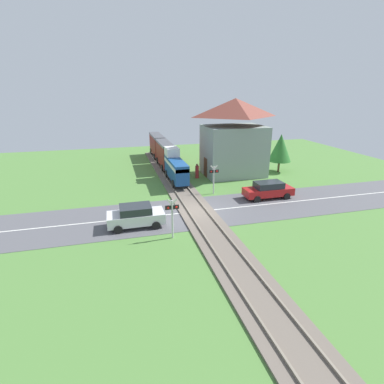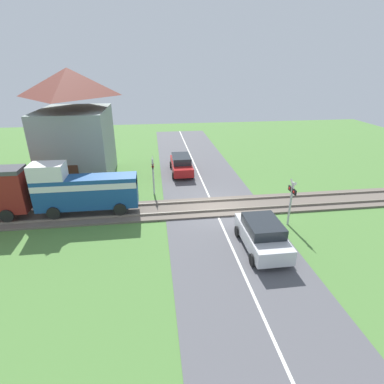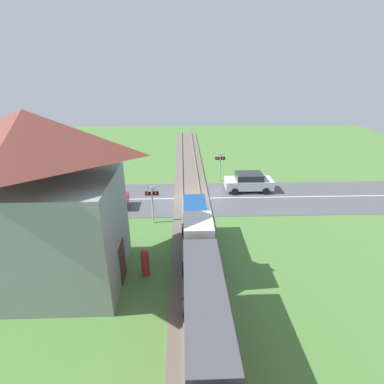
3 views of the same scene
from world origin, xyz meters
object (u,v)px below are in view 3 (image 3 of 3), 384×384
car_near_crossing (249,182)px  pedestrian_by_station (145,262)px  train (205,325)px  crossing_signal_west_approach (220,162)px  station_building (43,207)px  crossing_signal_east_approach (152,199)px  car_far_side (97,198)px

car_near_crossing → pedestrian_by_station: pedestrian_by_station is taller
train → pedestrian_by_station: size_ratio=11.71×
crossing_signal_west_approach → station_building: station_building is taller
car_near_crossing → crossing_signal_east_approach: size_ratio=1.44×
car_far_side → crossing_signal_east_approach: 5.06m
pedestrian_by_station → car_far_side: bearing=-60.7°
train → car_near_crossing: 16.63m
crossing_signal_west_approach → crossing_signal_east_approach: 9.40m
crossing_signal_west_approach → crossing_signal_east_approach: size_ratio=1.00×
train → car_far_side: 14.82m
train → car_far_side: size_ratio=4.25×
train → car_far_side: train is taller
car_near_crossing → station_building: 16.56m
car_near_crossing → car_far_side: (11.96, 2.88, -0.03)m
train → car_far_side: (7.07, -12.98, -1.09)m
car_far_side → train: bearing=118.6°
crossing_signal_east_approach → station_building: bearing=53.6°
crossing_signal_west_approach → station_building: size_ratio=0.33×
train → pedestrian_by_station: (2.66, -5.13, -1.15)m
crossing_signal_west_approach → car_near_crossing: bearing=132.2°
crossing_signal_west_approach → crossing_signal_east_approach: same height
car_far_side → car_near_crossing: bearing=-166.5°
pedestrian_by_station → station_building: bearing=4.4°
pedestrian_by_station → car_near_crossing: bearing=-125.1°
crossing_signal_east_approach → station_building: (4.26, 5.79, 2.32)m
crossing_signal_east_approach → pedestrian_by_station: (-0.06, 5.46, -1.05)m
train → station_building: size_ratio=2.25×
car_far_side → station_building: station_building is taller
crossing_signal_east_approach → pedestrian_by_station: bearing=90.6°
crossing_signal_west_approach → station_building: bearing=54.2°
car_far_side → crossing_signal_east_approach: size_ratio=1.61×
crossing_signal_east_approach → pedestrian_by_station: crossing_signal_east_approach is taller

